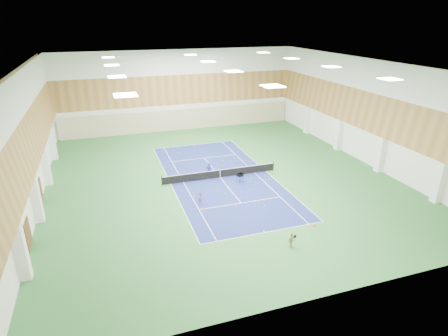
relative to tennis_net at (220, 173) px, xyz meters
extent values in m
plane|color=#2B6530|center=(0.00, 0.00, -0.55)|extent=(40.00, 40.00, 0.00)
cube|color=navy|center=(0.00, 0.00, -0.55)|extent=(10.97, 23.77, 0.01)
cube|color=#C6B793|center=(0.00, 19.75, 1.05)|extent=(35.40, 0.16, 3.20)
cube|color=#593319|center=(-17.92, -8.00, 0.55)|extent=(0.08, 1.80, 2.20)
cube|color=#593319|center=(-17.92, 0.00, 0.55)|extent=(0.08, 1.80, 2.20)
imported|color=navy|center=(-1.09, 0.60, 0.27)|extent=(0.65, 0.47, 1.64)
imported|color=gray|center=(-3.55, -5.10, 0.02)|extent=(0.56, 0.44, 1.13)
imported|color=tan|center=(1.05, -14.39, 0.07)|extent=(0.79, 0.57, 1.24)
cone|color=orange|center=(-3.68, -6.61, -0.43)|extent=(0.22, 0.22, 0.25)
cone|color=orange|center=(-0.80, -6.98, -0.44)|extent=(0.21, 0.21, 0.23)
cone|color=orange|center=(1.56, -6.89, -0.45)|extent=(0.18, 0.18, 0.19)
cone|color=red|center=(3.94, -6.06, -0.45)|extent=(0.18, 0.18, 0.20)
cone|color=#DF500B|center=(-3.95, -11.57, -0.44)|extent=(0.20, 0.20, 0.22)
cone|color=orange|center=(-1.28, -11.58, -0.43)|extent=(0.21, 0.21, 0.24)
cone|color=#F44D0C|center=(1.45, -11.59, -0.45)|extent=(0.18, 0.18, 0.19)
cone|color=#FF410D|center=(4.39, -12.31, -0.42)|extent=(0.23, 0.23, 0.25)
camera|label=1|loc=(-11.55, -35.82, 15.88)|focal=30.00mm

